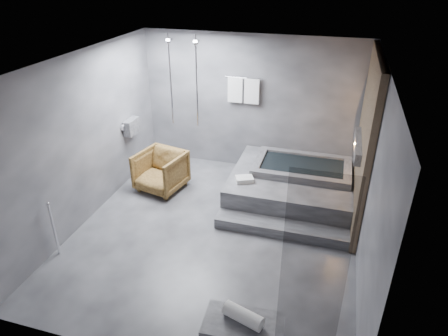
% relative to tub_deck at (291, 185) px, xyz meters
% --- Properties ---
extents(room, '(5.00, 5.04, 2.82)m').
position_rel_tub_deck_xyz_m(room, '(-0.65, -1.21, 1.48)').
color(room, '#313134').
rests_on(room, ground).
extents(tub_deck, '(2.20, 2.00, 0.50)m').
position_rel_tub_deck_xyz_m(tub_deck, '(0.00, 0.00, 0.00)').
color(tub_deck, '#37373A').
rests_on(tub_deck, ground).
extents(tub_step, '(2.20, 0.36, 0.18)m').
position_rel_tub_deck_xyz_m(tub_step, '(0.00, -1.18, -0.16)').
color(tub_step, '#37373A').
rests_on(tub_step, ground).
extents(concrete_bench, '(0.93, 0.55, 0.41)m').
position_rel_tub_deck_xyz_m(concrete_bench, '(-0.08, -3.49, -0.05)').
color(concrete_bench, '#363639').
rests_on(concrete_bench, ground).
extents(driftwood_chair, '(0.99, 1.01, 0.77)m').
position_rel_tub_deck_xyz_m(driftwood_chair, '(-2.49, -0.39, 0.14)').
color(driftwood_chair, '#412A10').
rests_on(driftwood_chair, ground).
extents(rolled_towel, '(0.50, 0.31, 0.17)m').
position_rel_tub_deck_xyz_m(rolled_towel, '(-0.09, -3.47, 0.24)').
color(rolled_towel, white).
rests_on(rolled_towel, concrete_bench).
extents(deck_towel, '(0.37, 0.33, 0.08)m').
position_rel_tub_deck_xyz_m(deck_towel, '(-0.79, -0.52, 0.29)').
color(deck_towel, silver).
rests_on(deck_towel, tub_deck).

